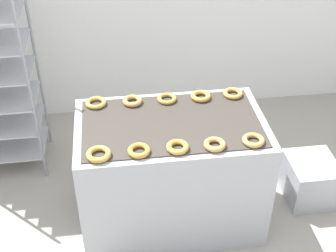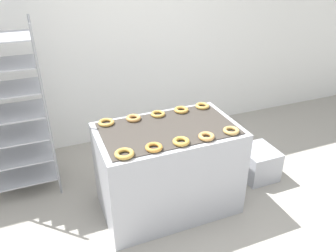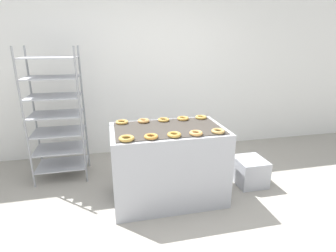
# 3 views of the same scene
# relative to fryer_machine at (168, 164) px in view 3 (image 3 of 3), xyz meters

# --- Properties ---
(ground_plane) EXTENTS (14.00, 14.00, 0.00)m
(ground_plane) POSITION_rel_fryer_machine_xyz_m (-0.00, -0.62, -0.42)
(ground_plane) COLOR #9E998E
(wall_back) EXTENTS (8.00, 0.05, 2.80)m
(wall_back) POSITION_rel_fryer_machine_xyz_m (-0.00, 1.51, 0.98)
(wall_back) COLOR white
(wall_back) RESTS_ON ground_plane
(fryer_machine) EXTENTS (1.22, 0.74, 0.84)m
(fryer_machine) POSITION_rel_fryer_machine_xyz_m (0.00, 0.00, 0.00)
(fryer_machine) COLOR #A8AAB2
(fryer_machine) RESTS_ON ground_plane
(baking_rack_cart) EXTENTS (0.65, 0.49, 1.67)m
(baking_rack_cart) POSITION_rel_fryer_machine_xyz_m (-1.25, 0.80, 0.43)
(baking_rack_cart) COLOR gray
(baking_rack_cart) RESTS_ON ground_plane
(glaze_bin) EXTENTS (0.35, 0.38, 0.33)m
(glaze_bin) POSITION_rel_fryer_machine_xyz_m (1.07, 0.07, -0.25)
(glaze_bin) COLOR #A8AAB2
(glaze_bin) RESTS_ON ground_plane
(donut_near_leftmost) EXTENTS (0.15, 0.15, 0.03)m
(donut_near_leftmost) POSITION_rel_fryer_machine_xyz_m (-0.46, -0.28, 0.44)
(donut_near_leftmost) COLOR #BF9341
(donut_near_leftmost) RESTS_ON fryer_machine
(donut_near_left) EXTENTS (0.13, 0.13, 0.03)m
(donut_near_left) POSITION_rel_fryer_machine_xyz_m (-0.23, -0.27, 0.44)
(donut_near_left) COLOR #C78435
(donut_near_left) RESTS_ON fryer_machine
(donut_near_center) EXTENTS (0.13, 0.13, 0.03)m
(donut_near_center) POSITION_rel_fryer_machine_xyz_m (0.00, -0.27, 0.44)
(donut_near_center) COLOR gold
(donut_near_center) RESTS_ON fryer_machine
(donut_near_right) EXTENTS (0.13, 0.13, 0.03)m
(donut_near_right) POSITION_rel_fryer_machine_xyz_m (0.22, -0.28, 0.44)
(donut_near_right) COLOR tan
(donut_near_right) RESTS_ON fryer_machine
(donut_near_rightmost) EXTENTS (0.13, 0.13, 0.03)m
(donut_near_rightmost) POSITION_rel_fryer_machine_xyz_m (0.46, -0.27, 0.44)
(donut_near_rightmost) COLOR tan
(donut_near_rightmost) RESTS_ON fryer_machine
(donut_far_leftmost) EXTENTS (0.14, 0.14, 0.03)m
(donut_far_leftmost) POSITION_rel_fryer_machine_xyz_m (-0.47, 0.27, 0.44)
(donut_far_leftmost) COLOR gold
(donut_far_leftmost) RESTS_ON fryer_machine
(donut_far_left) EXTENTS (0.13, 0.13, 0.03)m
(donut_far_left) POSITION_rel_fryer_machine_xyz_m (-0.23, 0.26, 0.44)
(donut_far_left) COLOR tan
(donut_far_left) RESTS_ON fryer_machine
(donut_far_center) EXTENTS (0.13, 0.13, 0.03)m
(donut_far_center) POSITION_rel_fryer_machine_xyz_m (0.01, 0.26, 0.43)
(donut_far_center) COLOR #BC8D3E
(donut_far_center) RESTS_ON fryer_machine
(donut_far_right) EXTENTS (0.14, 0.14, 0.03)m
(donut_far_right) POSITION_rel_fryer_machine_xyz_m (0.24, 0.26, 0.44)
(donut_far_right) COLOR #C08D3E
(donut_far_right) RESTS_ON fryer_machine
(donut_far_rightmost) EXTENTS (0.13, 0.13, 0.03)m
(donut_far_rightmost) POSITION_rel_fryer_machine_xyz_m (0.47, 0.27, 0.44)
(donut_far_rightmost) COLOR #C09443
(donut_far_rightmost) RESTS_ON fryer_machine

